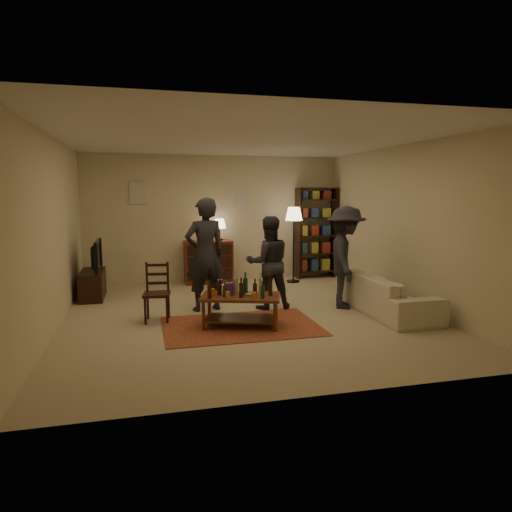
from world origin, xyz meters
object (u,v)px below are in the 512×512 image
object	(u,v)px
sofa	(386,294)
floor_lamp	(294,219)
person_left	(205,255)
bookshelf	(316,232)
dining_chair	(157,290)
tv_stand	(93,277)
person_by_sofa	(345,257)
person_right	(268,263)
dresser	(209,261)
coffee_table	(240,299)

from	to	relation	value
sofa	floor_lamp	bearing A→B (deg)	12.73
sofa	person_left	xyz separation A→B (m)	(-2.77, 0.84, 0.61)
bookshelf	sofa	distance (m)	3.26
floor_lamp	dining_chair	bearing A→B (deg)	-141.36
tv_stand	floor_lamp	bearing A→B (deg)	7.84
dining_chair	tv_stand	world-z (taller)	tv_stand
dining_chair	person_left	world-z (taller)	person_left
dining_chair	bookshelf	xyz separation A→B (m)	(3.61, 2.77, 0.57)
floor_lamp	person_by_sofa	xyz separation A→B (m)	(0.12, -2.29, -0.51)
tv_stand	person_right	bearing A→B (deg)	-27.27
tv_stand	person_right	distance (m)	3.28
dining_chair	person_right	distance (m)	1.86
person_right	sofa	bearing A→B (deg)	160.74
dining_chair	bookshelf	world-z (taller)	bookshelf
person_left	person_by_sofa	world-z (taller)	person_left
dining_chair	dresser	xyz separation A→B (m)	(1.17, 2.71, 0.01)
tv_stand	floor_lamp	distance (m)	4.18
floor_lamp	person_by_sofa	size ratio (longest dim) A/B	0.95
tv_stand	sofa	size ratio (longest dim) A/B	0.51
dining_chair	floor_lamp	xyz separation A→B (m)	(2.94, 2.35, 0.89)
tv_stand	floor_lamp	size ratio (longest dim) A/B	0.66
person_left	person_right	world-z (taller)	person_left
sofa	person_by_sofa	xyz separation A→B (m)	(-0.50, 0.46, 0.54)
dining_chair	sofa	size ratio (longest dim) A/B	0.43
coffee_table	person_left	size ratio (longest dim) A/B	0.68
floor_lamp	person_left	bearing A→B (deg)	-138.42
dining_chair	tv_stand	size ratio (longest dim) A/B	0.84
person_by_sofa	floor_lamp	bearing A→B (deg)	24.95
dining_chair	dresser	size ratio (longest dim) A/B	0.65
coffee_table	bookshelf	xyz separation A→B (m)	(2.47, 3.39, 0.63)
sofa	person_left	distance (m)	2.96
dresser	person_by_sofa	world-z (taller)	person_by_sofa
dresser	sofa	world-z (taller)	dresser
dresser	person_left	world-z (taller)	person_left
sofa	dresser	bearing A→B (deg)	37.54
tv_stand	person_right	xyz separation A→B (m)	(2.89, -1.49, 0.38)
dining_chair	person_left	distance (m)	1.01
dresser	coffee_table	bearing A→B (deg)	-90.50
dining_chair	tv_stand	xyz separation A→B (m)	(-1.09, 1.79, -0.08)
dining_chair	bookshelf	bearing A→B (deg)	45.05
sofa	person_right	bearing A→B (deg)	67.98
coffee_table	dresser	xyz separation A→B (m)	(0.03, 3.32, 0.07)
dresser	floor_lamp	distance (m)	2.01
tv_stand	bookshelf	distance (m)	4.84
sofa	person_by_sofa	world-z (taller)	person_by_sofa
tv_stand	bookshelf	size ratio (longest dim) A/B	0.52
dresser	person_by_sofa	distance (m)	3.28
coffee_table	tv_stand	xyz separation A→B (m)	(-2.22, 2.41, -0.02)
coffee_table	person_right	distance (m)	1.19
person_right	person_by_sofa	bearing A→B (deg)	171.55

